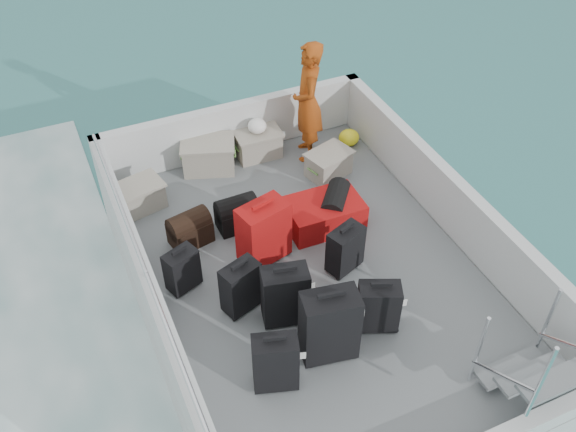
# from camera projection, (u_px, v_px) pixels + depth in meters

# --- Properties ---
(ground) EXTENTS (160.00, 160.00, 0.00)m
(ground) POSITION_uv_depth(u_px,v_px,m) (312.00, 309.00, 7.32)
(ground) COLOR #185755
(ground) RESTS_ON ground
(ferry_hull) EXTENTS (3.60, 5.00, 0.60)m
(ferry_hull) POSITION_uv_depth(u_px,v_px,m) (313.00, 292.00, 7.12)
(ferry_hull) COLOR silver
(ferry_hull) RESTS_ON ground
(deck) EXTENTS (3.30, 4.70, 0.02)m
(deck) POSITION_uv_depth(u_px,v_px,m) (314.00, 273.00, 6.92)
(deck) COLOR slate
(deck) RESTS_ON ferry_hull
(deck_fittings) EXTENTS (3.60, 5.00, 0.90)m
(deck_fittings) POSITION_uv_depth(u_px,v_px,m) (359.00, 258.00, 6.55)
(deck_fittings) COLOR silver
(deck_fittings) RESTS_ON deck
(suitcase_0) EXTENTS (0.45, 0.34, 0.63)m
(suitcase_0) POSITION_uv_depth(u_px,v_px,m) (275.00, 363.00, 5.67)
(suitcase_0) COLOR black
(suitcase_0) RESTS_ON deck
(suitcase_1) EXTENTS (0.44, 0.33, 0.58)m
(suitcase_1) POSITION_uv_depth(u_px,v_px,m) (241.00, 288.00, 6.36)
(suitcase_1) COLOR black
(suitcase_1) RESTS_ON deck
(suitcase_2) EXTENTS (0.39, 0.31, 0.50)m
(suitcase_2) POSITION_uv_depth(u_px,v_px,m) (182.00, 271.00, 6.59)
(suitcase_2) COLOR black
(suitcase_2) RESTS_ON deck
(suitcase_3) EXTENTS (0.57, 0.39, 0.79)m
(suitcase_3) POSITION_uv_depth(u_px,v_px,m) (329.00, 326.00, 5.87)
(suitcase_3) COLOR black
(suitcase_3) RESTS_ON deck
(suitcase_4) EXTENTS (0.50, 0.36, 0.67)m
(suitcase_4) POSITION_uv_depth(u_px,v_px,m) (285.00, 296.00, 6.22)
(suitcase_4) COLOR black
(suitcase_4) RESTS_ON deck
(suitcase_5) EXTENTS (0.59, 0.44, 0.73)m
(suitcase_5) POSITION_uv_depth(u_px,v_px,m) (264.00, 233.00, 6.84)
(suitcase_5) COLOR #A80F0C
(suitcase_5) RESTS_ON deck
(suitcase_6) EXTENTS (0.46, 0.38, 0.56)m
(suitcase_6) POSITION_uv_depth(u_px,v_px,m) (378.00, 307.00, 6.19)
(suitcase_6) COLOR black
(suitcase_6) RESTS_ON deck
(suitcase_7) EXTENTS (0.44, 0.34, 0.55)m
(suitcase_7) POSITION_uv_depth(u_px,v_px,m) (345.00, 250.00, 6.77)
(suitcase_7) COLOR black
(suitcase_7) RESTS_ON deck
(suitcase_8) EXTENTS (0.87, 0.59, 0.34)m
(suitcase_8) POSITION_uv_depth(u_px,v_px,m) (324.00, 213.00, 7.36)
(suitcase_8) COLOR #A80F0C
(suitcase_8) RESTS_ON deck
(duffel_0) EXTENTS (0.50, 0.39, 0.32)m
(duffel_0) POSITION_uv_depth(u_px,v_px,m) (190.00, 231.00, 7.15)
(duffel_0) COLOR black
(duffel_0) RESTS_ON deck
(duffel_1) EXTENTS (0.47, 0.31, 0.32)m
(duffel_1) POSITION_uv_depth(u_px,v_px,m) (237.00, 216.00, 7.34)
(duffel_1) COLOR black
(duffel_1) RESTS_ON deck
(duffel_2) EXTENTS (0.55, 0.58, 0.32)m
(duffel_2) POSITION_uv_depth(u_px,v_px,m) (335.00, 208.00, 7.45)
(duffel_2) COLOR black
(duffel_2) RESTS_ON deck
(crate_0) EXTENTS (0.59, 0.47, 0.32)m
(crate_0) POSITION_uv_depth(u_px,v_px,m) (140.00, 197.00, 7.59)
(crate_0) COLOR #9F978A
(crate_0) RESTS_ON deck
(crate_1) EXTENTS (0.74, 0.62, 0.38)m
(crate_1) POSITION_uv_depth(u_px,v_px,m) (209.00, 156.00, 8.13)
(crate_1) COLOR #9F978A
(crate_1) RESTS_ON deck
(crate_2) EXTENTS (0.57, 0.40, 0.34)m
(crate_2) POSITION_uv_depth(u_px,v_px,m) (258.00, 144.00, 8.36)
(crate_2) COLOR #9F978A
(crate_2) RESTS_ON deck
(crate_3) EXTENTS (0.59, 0.49, 0.31)m
(crate_3) POSITION_uv_depth(u_px,v_px,m) (329.00, 165.00, 8.06)
(crate_3) COLOR #9F978A
(crate_3) RESTS_ON deck
(yellow_bag) EXTENTS (0.28, 0.26, 0.22)m
(yellow_bag) POSITION_uv_depth(u_px,v_px,m) (349.00, 138.00, 8.57)
(yellow_bag) COLOR yellow
(yellow_bag) RESTS_ON deck
(white_bag) EXTENTS (0.24, 0.24, 0.18)m
(white_bag) POSITION_uv_depth(u_px,v_px,m) (257.00, 128.00, 8.19)
(white_bag) COLOR white
(white_bag) RESTS_ON crate_2
(passenger) EXTENTS (0.55, 0.68, 1.59)m
(passenger) POSITION_uv_depth(u_px,v_px,m) (308.00, 102.00, 7.96)
(passenger) COLOR #DB5614
(passenger) RESTS_ON deck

